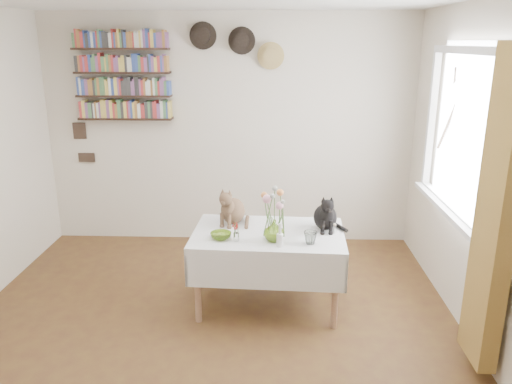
{
  "coord_description": "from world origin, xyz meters",
  "views": [
    {
      "loc": [
        0.48,
        -3.15,
        2.19
      ],
      "look_at": [
        0.35,
        0.63,
        1.05
      ],
      "focal_mm": 35.0,
      "sensor_mm": 36.0,
      "label": 1
    }
  ],
  "objects_px": {
    "tabby_cat": "(233,204)",
    "flower_vase": "(274,230)",
    "dining_table": "(268,251)",
    "bookshelf_unit": "(123,76)",
    "black_cat": "(325,211)"
  },
  "relations": [
    {
      "from": "tabby_cat",
      "to": "flower_vase",
      "type": "height_order",
      "value": "tabby_cat"
    },
    {
      "from": "tabby_cat",
      "to": "dining_table",
      "type": "bearing_deg",
      "value": -10.93
    },
    {
      "from": "tabby_cat",
      "to": "black_cat",
      "type": "xyz_separation_m",
      "value": [
        0.79,
        -0.12,
        -0.01
      ]
    },
    {
      "from": "black_cat",
      "to": "bookshelf_unit",
      "type": "relative_size",
      "value": 0.32
    },
    {
      "from": "tabby_cat",
      "to": "flower_vase",
      "type": "relative_size",
      "value": 1.94
    },
    {
      "from": "black_cat",
      "to": "flower_vase",
      "type": "relative_size",
      "value": 1.84
    },
    {
      "from": "flower_vase",
      "to": "bookshelf_unit",
      "type": "bearing_deg",
      "value": 134.72
    },
    {
      "from": "dining_table",
      "to": "black_cat",
      "type": "bearing_deg",
      "value": 12.24
    },
    {
      "from": "dining_table",
      "to": "tabby_cat",
      "type": "relative_size",
      "value": 3.79
    },
    {
      "from": "dining_table",
      "to": "tabby_cat",
      "type": "bearing_deg",
      "value": 144.55
    },
    {
      "from": "black_cat",
      "to": "bookshelf_unit",
      "type": "xyz_separation_m",
      "value": [
        -2.03,
        1.33,
        1.01
      ]
    },
    {
      "from": "dining_table",
      "to": "bookshelf_unit",
      "type": "distance_m",
      "value": 2.5
    },
    {
      "from": "black_cat",
      "to": "bookshelf_unit",
      "type": "height_order",
      "value": "bookshelf_unit"
    },
    {
      "from": "tabby_cat",
      "to": "flower_vase",
      "type": "bearing_deg",
      "value": -23.98
    },
    {
      "from": "tabby_cat",
      "to": "black_cat",
      "type": "bearing_deg",
      "value": 16.02
    }
  ]
}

